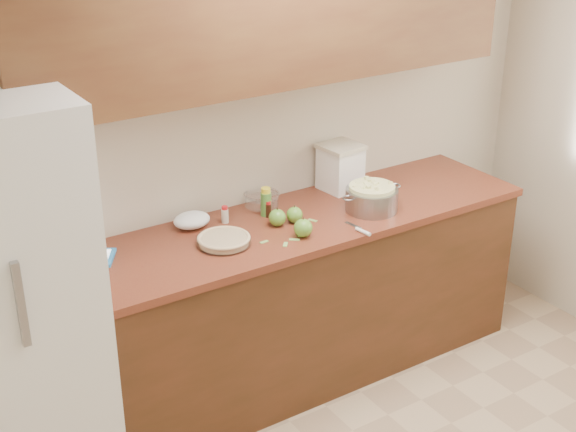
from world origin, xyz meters
TOP-DOWN VIEW (x-y plane):
  - room_shell at (0.00, 0.00)m, footprint 3.60×3.60m
  - counter_run at (0.00, 1.48)m, footprint 2.64×0.68m
  - upper_cabinets at (0.00, 1.63)m, footprint 2.60×0.34m
  - fridge at (-1.44, 1.44)m, footprint 0.70×0.70m
  - pie at (-0.40, 1.43)m, footprint 0.26×0.26m
  - colander at (0.43, 1.37)m, footprint 0.37×0.27m
  - flour_canister at (0.47, 1.69)m, footprint 0.23×0.23m
  - tablet at (-1.00, 1.63)m, footprint 0.28×0.27m
  - paring_knife at (0.23, 1.18)m, footprint 0.05×0.20m
  - lemon_bottle at (-0.06, 1.61)m, footprint 0.06×0.06m
  - cinnamon_shaker at (-0.28, 1.64)m, footprint 0.04×0.04m
  - vanilla_bottle at (-0.06, 1.58)m, footprint 0.03×0.03m
  - mixing_bowl at (-0.01, 1.73)m, footprint 0.19×0.19m
  - paper_towel at (-0.44, 1.68)m, footprint 0.20×0.17m
  - apple_left at (-0.08, 1.47)m, footprint 0.09×0.09m
  - apple_center at (0.02, 1.45)m, footprint 0.08×0.08m
  - apple_front at (-0.04, 1.29)m, footprint 0.09×0.09m
  - peel_a at (0.00, 1.31)m, footprint 0.04×0.02m
  - peel_b at (0.10, 1.42)m, footprint 0.04×0.05m
  - peel_c at (-0.10, 1.29)m, footprint 0.05×0.05m
  - peel_d at (-0.23, 1.34)m, footprint 0.05×0.02m
  - peel_e at (-0.05, 1.30)m, footprint 0.03×0.03m
  - peel_f at (-0.16, 1.27)m, footprint 0.05×0.05m

SIDE VIEW (x-z plane):
  - counter_run at x=0.00m, z-range 0.00..0.92m
  - fridge at x=-1.44m, z-range 0.00..1.80m
  - peel_a at x=0.00m, z-range 0.92..0.92m
  - peel_b at x=0.10m, z-range 0.92..0.92m
  - peel_c at x=-0.10m, z-range 0.92..0.92m
  - peel_d at x=-0.23m, z-range 0.92..0.92m
  - peel_e at x=-0.05m, z-range 0.92..0.92m
  - peel_f at x=-0.16m, z-range 0.92..0.92m
  - tablet at x=-1.00m, z-range 0.92..0.94m
  - paring_knife at x=0.23m, z-range 0.92..0.94m
  - pie at x=-0.40m, z-range 0.92..0.96m
  - mixing_bowl at x=-0.01m, z-range 0.92..0.99m
  - paper_towel at x=-0.44m, z-range 0.92..1.00m
  - apple_center at x=0.02m, z-range 0.91..1.01m
  - vanilla_bottle at x=-0.06m, z-range 0.92..1.00m
  - cinnamon_shaker at x=-0.28m, z-range 0.92..1.01m
  - apple_left at x=-0.08m, z-range 0.91..1.01m
  - apple_front at x=-0.04m, z-range 0.91..1.02m
  - colander at x=0.43m, z-range 0.92..1.05m
  - lemon_bottle at x=-0.06m, z-range 0.92..1.07m
  - flour_canister at x=0.47m, z-range 0.92..1.18m
  - room_shell at x=0.00m, z-range -0.50..3.10m
  - upper_cabinets at x=0.00m, z-range 1.60..2.30m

